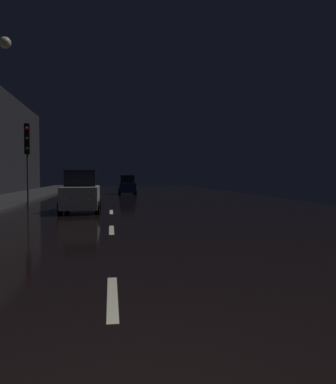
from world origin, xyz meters
TOP-DOWN VIEW (x-y plane):
  - ground at (0.00, 24.50)m, footprint 27.33×84.00m
  - lane_centerline at (0.00, 10.00)m, footprint 0.16×15.93m
  - traffic_light_far_left at (-5.17, 22.47)m, footprint 0.31×0.46m
  - car_approaching_headlights at (-1.51, 17.28)m, footprint 1.93×4.18m
  - car_distant_taillights at (1.59, 35.68)m, footprint 1.71×3.70m

SIDE VIEW (x-z plane):
  - ground at x=0.00m, z-range -0.02..0.00m
  - lane_centerline at x=0.00m, z-range 0.00..0.01m
  - car_distant_taillights at x=1.59m, z-range -0.08..1.78m
  - car_approaching_headlights at x=-1.51m, z-range -0.09..2.02m
  - traffic_light_far_left at x=-5.17m, z-range 1.16..6.23m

